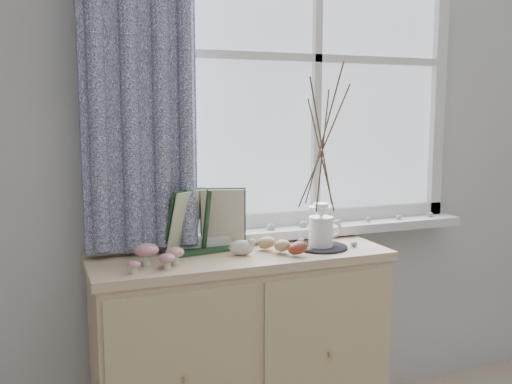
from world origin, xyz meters
TOP-DOWN VIEW (x-y plane):
  - sideboard at (-0.15, 1.75)m, footprint 1.20×0.45m
  - botanical_book at (-0.27, 1.79)m, footprint 0.40×0.19m
  - toadstool_cluster at (-0.51, 1.66)m, footprint 0.22×0.15m
  - wooden_eggs at (0.00, 1.68)m, footprint 0.14×0.18m
  - songbird_figurine at (-0.16, 1.71)m, footprint 0.14×0.10m
  - crocheted_doily at (0.19, 1.70)m, footprint 0.22×0.22m
  - twig_pitcher at (0.19, 1.70)m, footprint 0.33×0.33m
  - sideboard_pebbles at (0.15, 1.75)m, footprint 0.33×0.23m

SIDE VIEW (x-z plane):
  - sideboard at x=-0.15m, z-range 0.00..0.85m
  - crocheted_doily at x=0.19m, z-range 0.85..0.86m
  - sideboard_pebbles at x=0.15m, z-range 0.85..0.87m
  - wooden_eggs at x=0.00m, z-range 0.84..0.92m
  - songbird_figurine at x=-0.16m, z-range 0.85..0.92m
  - toadstool_cluster at x=-0.51m, z-range 0.86..0.94m
  - botanical_book at x=-0.27m, z-range 0.85..1.12m
  - twig_pitcher at x=0.19m, z-range 0.91..1.67m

